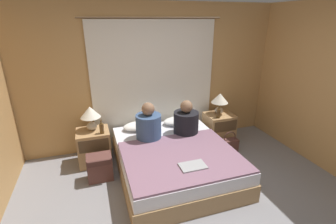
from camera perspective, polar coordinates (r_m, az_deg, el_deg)
ground_plane at (r=3.22m, az=7.52°, el=-22.87°), size 16.00×16.00×0.00m
wall_back at (r=4.37m, az=-3.33°, el=8.12°), size 4.65×0.06×2.50m
curtain_panel at (r=4.34m, az=-3.08°, el=6.30°), size 2.39×0.03×2.25m
bed at (r=3.78m, az=1.43°, el=-11.07°), size 1.64×1.98×0.43m
nightstand_left at (r=4.17m, az=-16.90°, el=-7.74°), size 0.50×0.46×0.56m
nightstand_right at (r=4.72m, az=11.82°, el=-3.71°), size 0.50×0.46×0.56m
lamp_left at (r=3.99m, az=-17.74°, el=-0.50°), size 0.31×0.31×0.39m
lamp_right at (r=4.57m, az=12.03°, el=2.77°), size 0.31×0.31×0.39m
pillow_left at (r=4.23m, az=-6.70°, el=-3.25°), size 0.56×0.34×0.12m
pillow_right at (r=4.41m, az=2.50°, el=-2.06°), size 0.56×0.34×0.12m
blanket_on_bed at (r=3.41m, az=3.22°, el=-10.35°), size 1.58×1.30×0.03m
person_left_in_bed at (r=3.81m, az=-4.58°, el=-3.07°), size 0.40×0.40×0.61m
person_right_in_bed at (r=4.00m, az=4.26°, el=-2.13°), size 0.41×0.41×0.57m
beer_bottle_on_left_stand at (r=3.89m, az=-15.28°, el=-3.68°), size 0.07×0.07×0.22m
beer_bottle_on_right_stand at (r=4.43m, az=11.75°, el=-0.26°), size 0.07×0.07×0.23m
laptop_on_bed at (r=3.18m, az=5.82°, el=-12.46°), size 0.34×0.22×0.02m
backpack_on_floor at (r=3.76m, az=-15.72°, el=-12.08°), size 0.35×0.27×0.39m
handbag_on_floor at (r=4.49m, az=14.10°, el=-7.50°), size 0.31×0.15×0.39m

